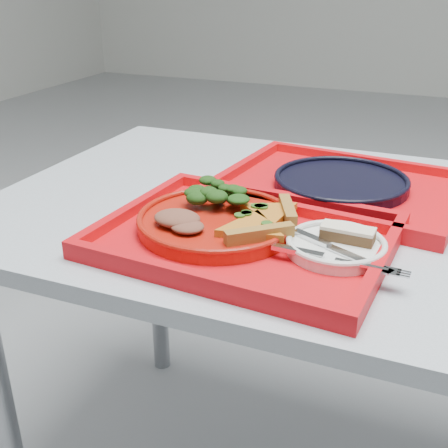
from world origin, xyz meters
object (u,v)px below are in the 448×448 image
at_px(dinner_plate, 217,224).
at_px(navy_plate, 341,183).
at_px(tray_far, 340,190).
at_px(dessert_bar, 348,234).
at_px(tray_main, 246,240).

bearing_deg(dinner_plate, navy_plate, 60.88).
relative_size(tray_far, dinner_plate, 1.73).
bearing_deg(tray_far, dessert_bar, -69.62).
relative_size(tray_main, dessert_bar, 5.52).
relative_size(tray_far, navy_plate, 1.73).
distance_m(dinner_plate, navy_plate, 0.31).
distance_m(tray_main, navy_plate, 0.30).
bearing_deg(tray_far, dinner_plate, -112.10).
xyz_separation_m(tray_main, dessert_bar, (0.16, 0.02, 0.03)).
height_order(dinner_plate, dessert_bar, dessert_bar).
height_order(tray_far, dessert_bar, dessert_bar).
height_order(tray_main, dessert_bar, dessert_bar).
bearing_deg(tray_main, tray_far, 75.53).
distance_m(tray_far, navy_plate, 0.01).
distance_m(tray_main, tray_far, 0.30).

